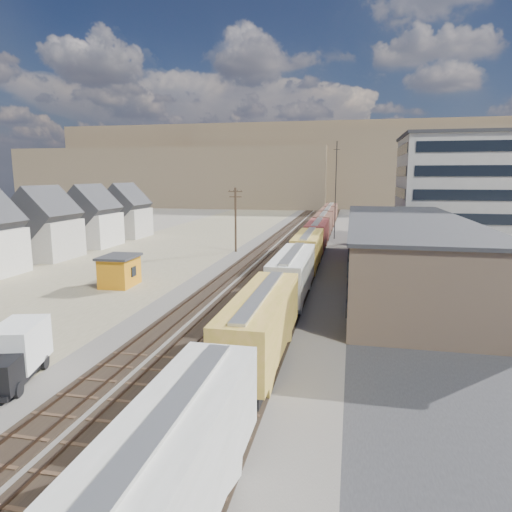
% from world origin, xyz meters
% --- Properties ---
extents(ground, '(300.00, 300.00, 0.00)m').
position_xyz_m(ground, '(0.00, 0.00, 0.00)').
color(ground, '#6B6356').
rests_on(ground, ground).
extents(ballast_bed, '(18.00, 200.00, 0.06)m').
position_xyz_m(ballast_bed, '(0.00, 50.00, 0.03)').
color(ballast_bed, '#4C4742').
rests_on(ballast_bed, ground).
extents(dirt_yard, '(24.00, 180.00, 0.03)m').
position_xyz_m(dirt_yard, '(-20.00, 40.00, 0.01)').
color(dirt_yard, '#72694E').
rests_on(dirt_yard, ground).
extents(asphalt_lot, '(26.00, 120.00, 0.04)m').
position_xyz_m(asphalt_lot, '(22.00, 35.00, 0.02)').
color(asphalt_lot, '#232326').
rests_on(asphalt_lot, ground).
extents(rail_tracks, '(11.40, 200.00, 0.24)m').
position_xyz_m(rail_tracks, '(-0.55, 50.00, 0.11)').
color(rail_tracks, black).
rests_on(rail_tracks, ground).
extents(freight_train, '(3.00, 119.74, 4.46)m').
position_xyz_m(freight_train, '(3.80, 38.31, 2.79)').
color(freight_train, black).
rests_on(freight_train, ground).
extents(warehouse, '(12.40, 40.40, 7.25)m').
position_xyz_m(warehouse, '(14.98, 25.00, 3.65)').
color(warehouse, tan).
rests_on(warehouse, ground).
extents(office_tower, '(22.60, 18.60, 18.45)m').
position_xyz_m(office_tower, '(27.95, 54.95, 9.26)').
color(office_tower, '#9E998E').
rests_on(office_tower, ground).
extents(utility_pole_north, '(2.20, 0.32, 10.00)m').
position_xyz_m(utility_pole_north, '(-8.50, 42.00, 5.30)').
color(utility_pole_north, '#382619').
rests_on(utility_pole_north, ground).
extents(radio_mast, '(1.20, 0.16, 18.00)m').
position_xyz_m(radio_mast, '(6.00, 60.00, 9.12)').
color(radio_mast, black).
rests_on(radio_mast, ground).
extents(townhouse_row, '(8.15, 68.16, 10.47)m').
position_xyz_m(townhouse_row, '(-34.00, 25.00, 4.34)').
color(townhouse_row, '#B7B2A8').
rests_on(townhouse_row, ground).
extents(hills_north, '(265.00, 80.00, 32.00)m').
position_xyz_m(hills_north, '(0.17, 167.92, 14.10)').
color(hills_north, brown).
rests_on(hills_north, ground).
extents(box_truck, '(3.73, 6.36, 3.20)m').
position_xyz_m(box_truck, '(-9.76, -4.71, 1.63)').
color(box_truck, silver).
rests_on(box_truck, ground).
extents(maintenance_shed, '(3.73, 4.73, 3.36)m').
position_xyz_m(maintenance_shed, '(-15.24, 17.80, 1.72)').
color(maintenance_shed, orange).
rests_on(maintenance_shed, ground).
extents(parked_car_blue, '(5.49, 6.43, 1.64)m').
position_xyz_m(parked_car_blue, '(27.51, 59.80, 0.82)').
color(parked_car_blue, navy).
rests_on(parked_car_blue, ground).
extents(parked_car_far, '(2.44, 4.47, 1.44)m').
position_xyz_m(parked_car_far, '(27.04, 44.81, 0.72)').
color(parked_car_far, white).
rests_on(parked_car_far, ground).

